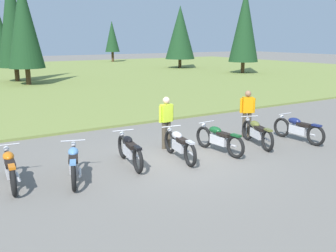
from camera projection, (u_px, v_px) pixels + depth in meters
name	position (u px, v px, depth m)	size (l,w,h in m)	color
ground_plane	(179.00, 160.00, 11.01)	(140.00, 140.00, 0.00)	slate
grass_moorland	(10.00, 78.00, 33.08)	(80.00, 44.00, 0.10)	olive
motorcycle_orange	(10.00, 168.00, 9.02)	(0.62, 2.10, 0.88)	black
motorcycle_sky_blue	(74.00, 163.00, 9.37)	(0.88, 2.02, 0.88)	black
motorcycle_black	(130.00, 150.00, 10.49)	(0.62, 2.09, 0.88)	black
motorcycle_silver	(179.00, 145.00, 11.00)	(0.62, 2.09, 0.88)	black
motorcycle_british_green	(219.00, 139.00, 11.65)	(0.62, 2.10, 0.88)	black
motorcycle_olive	(257.00, 132.00, 12.44)	(0.85, 2.03, 0.88)	black
motorcycle_navy	(298.00, 129.00, 12.95)	(0.62, 2.10, 0.88)	black
rider_checking_bike	(247.00, 111.00, 13.42)	(0.50, 0.36, 1.67)	#4C4233
rider_with_back_turned	(166.00, 119.00, 11.98)	(0.55, 0.25, 1.67)	#4C4233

